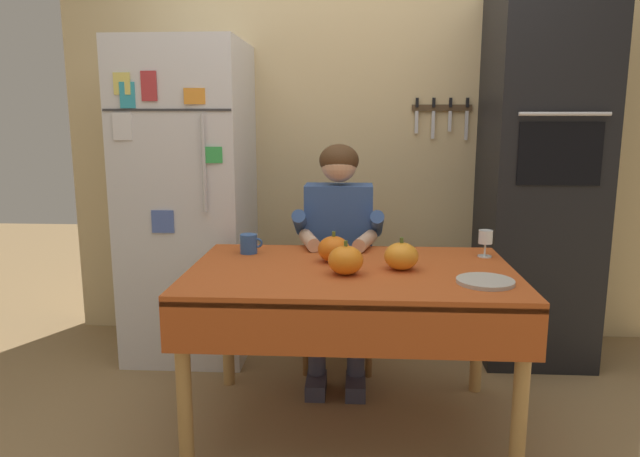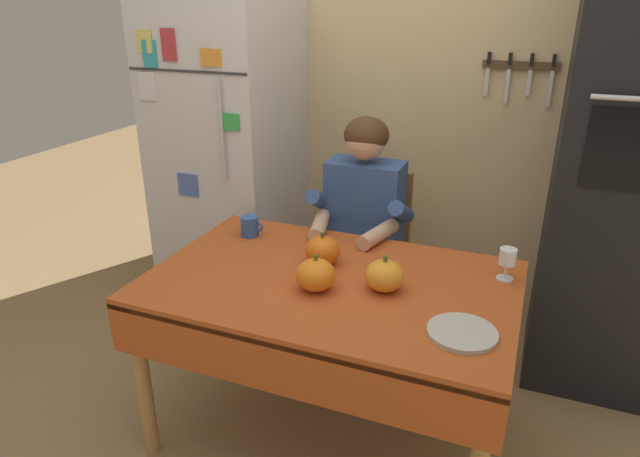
# 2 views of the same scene
# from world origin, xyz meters

# --- Properties ---
(ground_plane) EXTENTS (10.00, 10.00, 0.00)m
(ground_plane) POSITION_xyz_m (0.00, 0.00, 0.00)
(ground_plane) COLOR #93754C
(ground_plane) RESTS_ON ground
(back_wall_assembly) EXTENTS (3.70, 0.13, 2.60)m
(back_wall_assembly) POSITION_xyz_m (0.05, 1.35, 1.30)
(back_wall_assembly) COLOR #D1B784
(back_wall_assembly) RESTS_ON ground
(refrigerator) EXTENTS (0.68, 0.71, 1.80)m
(refrigerator) POSITION_xyz_m (-0.95, 0.96, 0.90)
(refrigerator) COLOR silver
(refrigerator) RESTS_ON ground
(wall_oven) EXTENTS (0.60, 0.64, 2.10)m
(wall_oven) POSITION_xyz_m (1.05, 1.00, 1.05)
(wall_oven) COLOR black
(wall_oven) RESTS_ON ground
(dining_table) EXTENTS (1.40, 0.90, 0.74)m
(dining_table) POSITION_xyz_m (0.00, 0.08, 0.66)
(dining_table) COLOR tan
(dining_table) RESTS_ON ground
(chair_behind_person) EXTENTS (0.40, 0.40, 0.93)m
(chair_behind_person) POSITION_xyz_m (-0.07, 0.87, 0.51)
(chair_behind_person) COLOR brown
(chair_behind_person) RESTS_ON ground
(seated_person) EXTENTS (0.47, 0.55, 1.25)m
(seated_person) POSITION_xyz_m (-0.07, 0.68, 0.74)
(seated_person) COLOR #38384C
(seated_person) RESTS_ON ground
(coffee_mug) EXTENTS (0.11, 0.08, 0.09)m
(coffee_mug) POSITION_xyz_m (-0.49, 0.36, 0.79)
(coffee_mug) COLOR #2D569E
(coffee_mug) RESTS_ON dining_table
(wine_glass) EXTENTS (0.06, 0.06, 0.13)m
(wine_glass) POSITION_xyz_m (0.62, 0.35, 0.83)
(wine_glass) COLOR white
(wine_glass) RESTS_ON dining_table
(pumpkin_large) EXTENTS (0.15, 0.15, 0.14)m
(pumpkin_large) POSITION_xyz_m (-0.02, 0.00, 0.80)
(pumpkin_large) COLOR orange
(pumpkin_large) RESTS_ON dining_table
(pumpkin_medium) EXTENTS (0.15, 0.15, 0.14)m
(pumpkin_medium) POSITION_xyz_m (0.21, 0.09, 0.80)
(pumpkin_medium) COLOR orange
(pumpkin_medium) RESTS_ON dining_table
(pumpkin_small) EXTENTS (0.14, 0.14, 0.14)m
(pumpkin_small) POSITION_xyz_m (-0.08, 0.21, 0.80)
(pumpkin_small) COLOR orange
(pumpkin_small) RESTS_ON dining_table
(serving_tray) EXTENTS (0.23, 0.23, 0.02)m
(serving_tray) POSITION_xyz_m (0.53, -0.10, 0.75)
(serving_tray) COLOR #B7B2A8
(serving_tray) RESTS_ON dining_table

